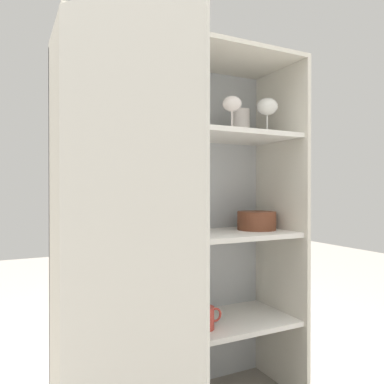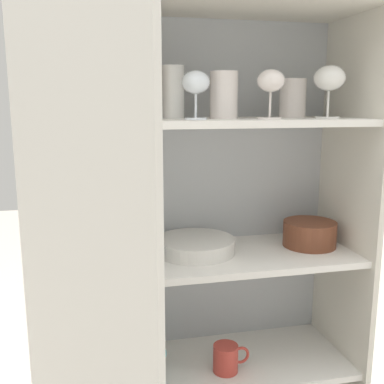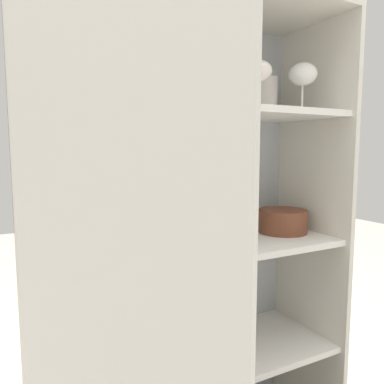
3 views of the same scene
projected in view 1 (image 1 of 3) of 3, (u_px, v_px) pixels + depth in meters
name	position (u px, v px, depth m)	size (l,w,h in m)	color
cupboard_back_panel	(167.00, 228.00, 1.64)	(0.97, 0.02, 1.42)	#B2B7BC
cupboard_side_left	(57.00, 240.00, 1.27)	(0.02, 0.37, 1.42)	silver
cupboard_side_right	(280.00, 227.00, 1.70)	(0.02, 0.37, 1.42)	silver
cupboard_top_panel	(184.00, 51.00, 1.48)	(0.97, 0.37, 0.02)	silver
shelf_board_lower	(184.00, 329.00, 1.49)	(0.94, 0.33, 0.02)	white
shelf_board_middle	(184.00, 237.00, 1.48)	(0.94, 0.33, 0.02)	white
shelf_board_upper	(184.00, 133.00, 1.48)	(0.94, 0.33, 0.02)	white
cupboard_door	(126.00, 255.00, 0.98)	(0.28, 0.42, 1.42)	silver
tumbler_glass_0	(198.00, 114.00, 1.49)	(0.08, 0.08, 0.13)	silver
tumbler_glass_1	(162.00, 111.00, 1.47)	(0.07, 0.07, 0.15)	white
tumbler_glass_2	(240.00, 123.00, 1.65)	(0.08, 0.08, 0.12)	silver
tumbler_glass_3	(107.00, 105.00, 1.34)	(0.08, 0.08, 0.14)	white
tumbler_glass_4	(113.00, 110.00, 1.44)	(0.06, 0.06, 0.14)	white
wine_glass_0	(232.00, 106.00, 1.48)	(0.08, 0.08, 0.14)	silver
wine_glass_1	(267.00, 108.00, 1.57)	(0.09, 0.09, 0.15)	white
wine_glass_2	(183.00, 102.00, 1.39)	(0.08, 0.08, 0.13)	white
wine_bottle	(135.00, 96.00, 1.38)	(0.08, 0.08, 0.25)	#4C2D19
plate_stack_white	(177.00, 228.00, 1.50)	(0.25, 0.25, 0.04)	silver
mixing_bowl_large	(257.00, 220.00, 1.66)	(0.17, 0.17, 0.08)	brown
serving_bowl_small	(112.00, 231.00, 1.33)	(0.16, 0.16, 0.06)	#33567A
coffee_mug_primary	(135.00, 323.00, 1.39)	(0.14, 0.10, 0.10)	teal
coffee_mug_extra_1	(205.00, 318.00, 1.46)	(0.12, 0.08, 0.09)	#BC3D33
storage_jar	(81.00, 341.00, 1.26)	(0.08, 0.08, 0.08)	#5BA3A8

